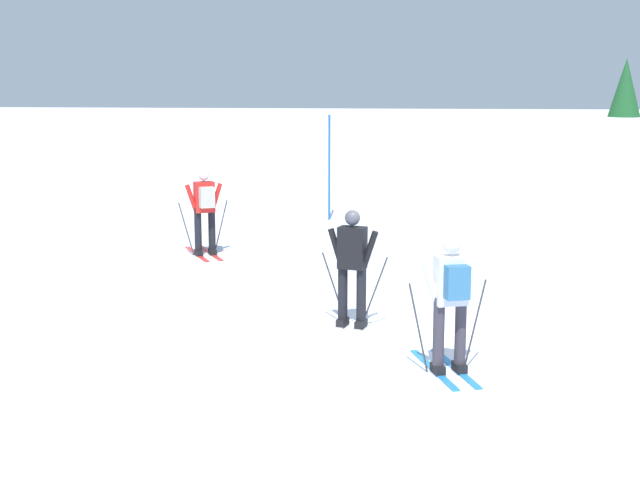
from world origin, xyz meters
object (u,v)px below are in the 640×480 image
at_px(skier_black, 352,265).
at_px(conifer_far_left, 624,109).
at_px(skier_white, 451,298).
at_px(skier_red, 205,208).
at_px(trail_marker_pole, 329,168).

bearing_deg(skier_black, conifer_far_left, 66.81).
bearing_deg(conifer_far_left, skier_white, -108.06).
bearing_deg(skier_red, skier_black, -57.80).
bearing_deg(trail_marker_pole, skier_white, -78.86).
xyz_separation_m(skier_black, trail_marker_pole, (-0.99, 9.57, 0.36)).
height_order(skier_red, trail_marker_pole, trail_marker_pole).
bearing_deg(skier_black, trail_marker_pole, 95.93).
xyz_separation_m(skier_red, conifer_far_left, (11.20, 13.89, 1.33)).
relative_size(skier_red, trail_marker_pole, 0.67).
relative_size(skier_black, skier_red, 1.00).
bearing_deg(skier_white, conifer_far_left, 71.94).
distance_m(skier_black, trail_marker_pole, 9.63).
bearing_deg(skier_white, skier_red, 122.38).
bearing_deg(conifer_far_left, skier_black, -113.19).
bearing_deg(skier_black, skier_white, -57.17).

